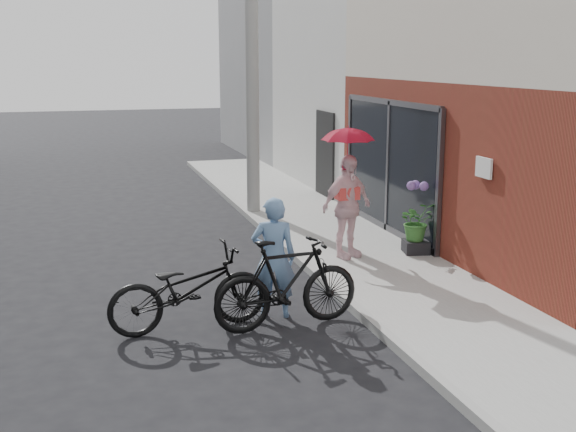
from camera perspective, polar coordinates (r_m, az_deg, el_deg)
name	(u,v)px	position (r m, az deg, el deg)	size (l,w,h in m)	color
ground	(281,311)	(9.99, -0.53, -7.50)	(80.00, 80.00, 0.00)	black
sidewalk	(367,257)	(12.44, 6.23, -3.23)	(2.20, 24.00, 0.12)	#989893
curb	(302,262)	(12.05, 1.12, -3.68)	(0.12, 24.00, 0.12)	#9E9E99
plaster_building	(444,53)	(20.51, 12.19, 12.44)	(8.00, 6.00, 7.00)	silver
east_building_far	(349,54)	(26.87, 4.87, 12.61)	(8.00, 8.00, 7.00)	gray
utility_pole	(252,52)	(15.47, -2.87, 12.78)	(0.28, 0.28, 7.00)	#9E9E99
officer	(274,258)	(9.55, -1.14, -3.30)	(0.59, 0.39, 1.63)	#688DBA
bike_left	(188,289)	(9.25, -7.88, -5.73)	(0.72, 2.05, 1.08)	black
bike_right	(287,283)	(9.22, -0.08, -5.34)	(0.55, 1.96, 1.18)	black
kimono_woman	(347,207)	(11.99, 4.67, 0.75)	(1.01, 0.42, 1.73)	#F7CFD5
parasol	(348,133)	(11.80, 4.77, 6.59)	(0.83, 0.83, 0.72)	red
planter	(416,247)	(12.57, 10.06, -2.39)	(0.41, 0.41, 0.22)	black
potted_plant	(417,221)	(12.47, 10.13, -0.40)	(0.61, 0.53, 0.68)	#356F2C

